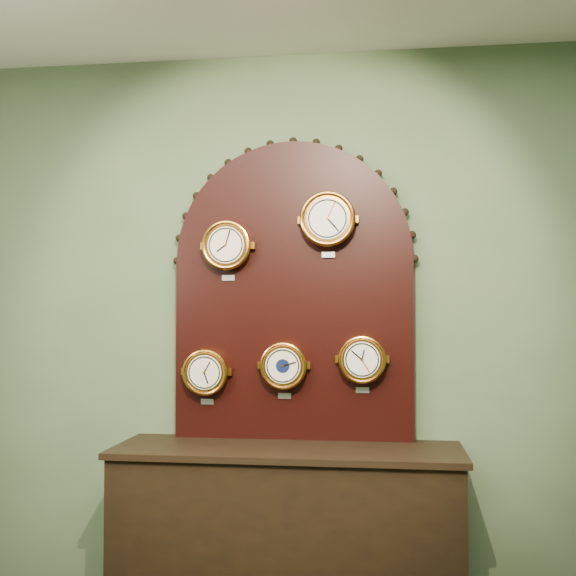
# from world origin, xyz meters

# --- Properties ---
(wall_back) EXTENTS (4.00, 0.00, 4.00)m
(wall_back) POSITION_xyz_m (0.00, 2.50, 1.40)
(wall_back) COLOR #526A48
(wall_back) RESTS_ON ground
(shop_counter) EXTENTS (1.60, 0.50, 0.80)m
(shop_counter) POSITION_xyz_m (0.00, 2.23, 0.40)
(shop_counter) COLOR black
(shop_counter) RESTS_ON ground_plane
(display_board) EXTENTS (1.26, 0.06, 1.53)m
(display_board) POSITION_xyz_m (0.00, 2.45, 1.63)
(display_board) COLOR black
(display_board) RESTS_ON shop_counter
(roman_clock) EXTENTS (0.25, 0.08, 0.30)m
(roman_clock) POSITION_xyz_m (-0.33, 2.38, 1.80)
(roman_clock) COLOR #C47A29
(roman_clock) RESTS_ON display_board
(arabic_clock) EXTENTS (0.28, 0.08, 0.32)m
(arabic_clock) POSITION_xyz_m (0.18, 2.38, 1.92)
(arabic_clock) COLOR #C47A29
(arabic_clock) RESTS_ON display_board
(hygrometer) EXTENTS (0.23, 0.08, 0.28)m
(hygrometer) POSITION_xyz_m (-0.43, 2.38, 1.16)
(hygrometer) COLOR #C47A29
(hygrometer) RESTS_ON display_board
(barometer) EXTENTS (0.24, 0.08, 0.29)m
(barometer) POSITION_xyz_m (-0.04, 2.38, 1.20)
(barometer) COLOR #C47A29
(barometer) RESTS_ON display_board
(tide_clock) EXTENTS (0.23, 0.08, 0.28)m
(tide_clock) POSITION_xyz_m (0.35, 2.38, 1.23)
(tide_clock) COLOR #C47A29
(tide_clock) RESTS_ON display_board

